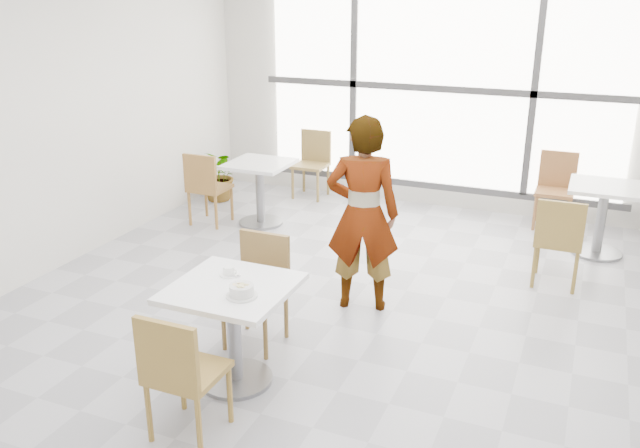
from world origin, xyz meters
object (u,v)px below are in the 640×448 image
at_px(bg_chair_right_near, 559,237).
at_px(bg_chair_left_far, 313,159).
at_px(oatmeal_bowl, 242,290).
at_px(bg_table_left, 260,184).
at_px(main_table, 233,315).
at_px(bg_chair_left_near, 206,184).
at_px(chair_far, 259,281).
at_px(coffee_cup, 229,271).
at_px(bg_chair_right_far, 556,184).
at_px(bg_table_right, 602,210).
at_px(person, 363,215).
at_px(plant_left, 220,175).
at_px(chair_near, 179,369).

bearing_deg(bg_chair_right_near, bg_chair_left_far, -28.80).
height_order(oatmeal_bowl, bg_table_left, oatmeal_bowl).
bearing_deg(main_table, bg_chair_left_near, 125.34).
bearing_deg(chair_far, coffee_cup, -87.64).
distance_m(bg_chair_left_far, bg_chair_right_far, 3.07).
xyz_separation_m(coffee_cup, bg_chair_left_far, (-1.17, 4.17, -0.28)).
bearing_deg(bg_chair_right_far, chair_far, -117.44).
bearing_deg(chair_far, bg_table_right, 50.56).
relative_size(oatmeal_bowl, bg_table_left, 0.28).
relative_size(oatmeal_bowl, bg_chair_left_near, 0.24).
height_order(bg_chair_left_near, bg_chair_right_far, same).
xyz_separation_m(chair_far, bg_table_left, (-1.27, 2.42, -0.01)).
bearing_deg(person, bg_table_left, -56.35).
distance_m(oatmeal_bowl, plant_left, 4.50).
xyz_separation_m(bg_chair_left_near, bg_chair_right_far, (3.75, 1.57, 0.00)).
bearing_deg(bg_chair_left_far, chair_near, -75.54).
distance_m(main_table, bg_chair_right_near, 3.21).
height_order(oatmeal_bowl, bg_table_right, oatmeal_bowl).
bearing_deg(main_table, coffee_cup, 125.32).
xyz_separation_m(coffee_cup, plant_left, (-2.20, 3.50, -0.44)).
relative_size(chair_near, bg_table_left, 1.16).
height_order(coffee_cup, bg_table_left, coffee_cup).
relative_size(bg_chair_left_near, bg_chair_right_far, 1.00).
bearing_deg(oatmeal_bowl, bg_chair_left_near, 126.13).
xyz_separation_m(oatmeal_bowl, bg_chair_right_far, (1.66, 4.43, -0.29)).
xyz_separation_m(person, bg_chair_right_far, (1.38, 2.85, -0.35)).
xyz_separation_m(oatmeal_bowl, bg_chair_left_near, (-2.09, 2.87, -0.29)).
bearing_deg(bg_table_left, bg_chair_left_far, 84.64).
relative_size(bg_chair_left_near, bg_chair_right_near, 1.00).
bearing_deg(bg_chair_left_near, plant_left, -68.55).
height_order(bg_table_right, bg_chair_left_far, bg_chair_left_far).
relative_size(oatmeal_bowl, coffee_cup, 1.32).
xyz_separation_m(chair_near, chair_far, (-0.14, 1.29, 0.00)).
distance_m(chair_near, oatmeal_bowl, 0.65).
bearing_deg(oatmeal_bowl, bg_chair_left_far, 107.67).
distance_m(chair_far, oatmeal_bowl, 0.83).
bearing_deg(bg_chair_right_far, bg_chair_left_far, 180.00).
xyz_separation_m(person, plant_left, (-2.72, 2.17, -0.51)).
xyz_separation_m(main_table, plant_left, (-2.30, 3.64, -0.18)).
distance_m(oatmeal_bowl, bg_chair_left_far, 4.66).
bearing_deg(bg_table_left, chair_far, -62.33).
bearing_deg(bg_chair_right_far, coffee_cup, -114.54).
relative_size(bg_table_left, bg_chair_left_far, 0.86).
distance_m(main_table, chair_far, 0.62).
distance_m(oatmeal_bowl, bg_chair_right_near, 3.23).
distance_m(bg_table_right, plant_left, 4.62).
distance_m(chair_near, bg_table_right, 4.84).
bearing_deg(chair_near, person, -100.57).
height_order(chair_far, plant_left, chair_far).
bearing_deg(coffee_cup, plant_left, 122.14).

